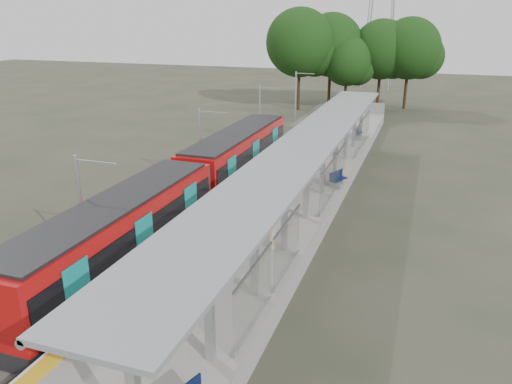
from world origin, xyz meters
TOP-DOWN VIEW (x-y plane):
  - trackbed at (-4.50, 20.00)m, footprint 3.00×70.00m
  - platform at (0.00, 20.00)m, footprint 6.00×50.00m
  - tactile_strip at (-2.55, 20.00)m, footprint 0.60×50.00m
  - end_fence at (0.00, 44.95)m, footprint 6.00×0.10m
  - train at (-4.50, 13.88)m, footprint 2.74×27.60m
  - canopy at (1.61, 16.19)m, footprint 3.27×38.00m
  - tree_cluster at (-2.33, 53.25)m, footprint 20.05×12.73m
  - catenary_masts at (-6.22, 19.00)m, footprint 2.08×48.16m
  - bench_mid at (2.62, 19.64)m, footprint 0.93×1.46m
  - bench_far at (1.93, 33.01)m, footprint 0.55×1.43m
  - info_pillar_near at (1.45, 9.93)m, footprint 0.35×0.35m
  - info_pillar_far at (1.67, 19.98)m, footprint 0.40×0.40m
  - litter_bin at (0.83, 19.30)m, footprint 0.49×0.49m

SIDE VIEW (x-z plane):
  - trackbed at x=-4.50m, z-range 0.00..0.24m
  - platform at x=0.00m, z-range 0.00..1.00m
  - tactile_strip at x=-2.55m, z-range 1.00..1.02m
  - litter_bin at x=0.83m, z-range 1.00..1.95m
  - bench_far at x=1.93m, z-range 1.03..1.98m
  - bench_mid at x=2.62m, z-range 1.03..1.98m
  - end_fence at x=0.00m, z-range 1.00..2.20m
  - info_pillar_near at x=1.45m, z-range 0.90..2.47m
  - info_pillar_far at x=1.67m, z-range 0.88..2.68m
  - train at x=-4.50m, z-range 0.24..3.86m
  - catenary_masts at x=-6.22m, z-range 0.21..5.61m
  - canopy at x=1.61m, z-range 2.37..6.03m
  - tree_cluster at x=-2.33m, z-range 1.34..13.36m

